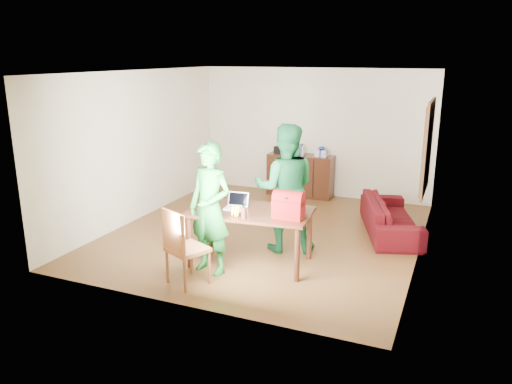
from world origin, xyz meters
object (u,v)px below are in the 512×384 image
at_px(chair, 187,262).
at_px(sofa, 391,217).
at_px(table, 251,217).
at_px(person_far, 285,188).
at_px(laptop, 235,206).
at_px(person_near, 210,209).
at_px(red_bag, 288,207).
at_px(bottle, 243,212).

relative_size(chair, sofa, 0.53).
height_order(table, person_far, person_far).
distance_m(chair, laptop, 1.12).
bearing_deg(sofa, person_near, 122.59).
bearing_deg(person_near, table, 61.37).
distance_m(person_near, person_far, 1.36).
bearing_deg(person_near, laptop, 80.55).
bearing_deg(table, sofa, 45.76).
bearing_deg(table, person_near, -135.99).
bearing_deg(sofa, laptop, 119.70).
bearing_deg(red_bag, bottle, -154.38).
xyz_separation_m(chair, sofa, (2.20, 3.06, -0.02)).
bearing_deg(red_bag, sofa, 64.28).
xyz_separation_m(laptop, sofa, (1.92, 2.13, -0.56)).
bearing_deg(sofa, bottle, 128.53).
height_order(chair, sofa, chair).
distance_m(person_far, sofa, 2.11).
bearing_deg(red_bag, table, 168.72).
xyz_separation_m(table, bottle, (0.06, -0.39, 0.20)).
distance_m(laptop, bottle, 0.47).
height_order(table, red_bag, red_bag).
relative_size(laptop, bottle, 1.78).
xyz_separation_m(chair, person_far, (0.77, 1.67, 0.68)).
distance_m(table, chair, 1.16).
relative_size(red_bag, sofa, 0.21).
height_order(chair, bottle, chair).
xyz_separation_m(person_near, sofa, (2.09, 2.57, -0.63)).
xyz_separation_m(person_near, red_bag, (1.01, 0.34, 0.04)).
xyz_separation_m(laptop, red_bag, (0.84, -0.10, 0.11)).
distance_m(person_near, sofa, 3.38).
xyz_separation_m(table, chair, (-0.50, -0.96, -0.40)).
xyz_separation_m(chair, bottle, (0.57, 0.57, 0.60)).
xyz_separation_m(red_bag, sofa, (1.08, 2.23, -0.67)).
relative_size(bottle, sofa, 0.09).
bearing_deg(chair, sofa, 79.04).
relative_size(person_far, laptop, 6.00).
bearing_deg(chair, table, 86.96).
distance_m(table, red_bag, 0.68).
xyz_separation_m(bottle, red_bag, (0.55, 0.26, 0.06)).
bearing_deg(bottle, person_near, -169.96).
height_order(chair, laptop, chair).
distance_m(bottle, sofa, 3.04).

